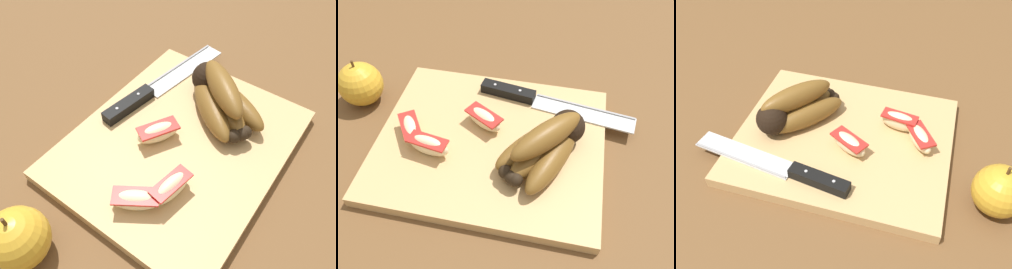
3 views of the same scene
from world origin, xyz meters
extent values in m
plane|color=brown|center=(0.00, 0.00, 0.00)|extent=(6.00, 6.00, 0.00)
cube|color=tan|center=(0.02, -0.01, 0.01)|extent=(0.37, 0.31, 0.02)
sphere|color=black|center=(0.14, 0.02, 0.05)|extent=(0.06, 0.06, 0.06)
ellipsoid|color=brown|center=(0.09, -0.02, 0.04)|extent=(0.12, 0.13, 0.04)
sphere|color=black|center=(0.06, -0.08, 0.04)|extent=(0.02, 0.02, 0.02)
ellipsoid|color=brown|center=(0.10, -0.03, 0.04)|extent=(0.11, 0.14, 0.04)
sphere|color=black|center=(0.07, -0.08, 0.04)|extent=(0.02, 0.02, 0.02)
ellipsoid|color=brown|center=(0.12, -0.04, 0.04)|extent=(0.09, 0.15, 0.04)
sphere|color=black|center=(0.07, -0.09, 0.04)|extent=(0.02, 0.02, 0.02)
ellipsoid|color=brown|center=(0.11, -0.02, 0.07)|extent=(0.12, 0.13, 0.05)
cube|color=silver|center=(0.16, 0.08, 0.02)|extent=(0.18, 0.06, 0.00)
cube|color=#99999E|center=(0.17, 0.10, 0.02)|extent=(0.17, 0.03, 0.00)
cube|color=black|center=(0.03, 0.10, 0.03)|extent=(0.10, 0.04, 0.02)
cylinder|color=#B2B2B7|center=(0.00, 0.11, 0.04)|extent=(0.01, 0.01, 0.00)
cylinder|color=#B2B2B7|center=(0.05, 0.10, 0.04)|extent=(0.01, 0.01, 0.00)
ellipsoid|color=beige|center=(0.00, 0.02, 0.04)|extent=(0.07, 0.06, 0.03)
cube|color=red|center=(0.00, 0.02, 0.05)|extent=(0.07, 0.06, 0.00)
ellipsoid|color=beige|center=(-0.07, -0.05, 0.04)|extent=(0.07, 0.03, 0.04)
cube|color=red|center=(-0.07, -0.05, 0.05)|extent=(0.07, 0.04, 0.00)
ellipsoid|color=beige|center=(-0.11, -0.02, 0.03)|extent=(0.06, 0.07, 0.03)
cube|color=red|center=(-0.11, -0.02, 0.04)|extent=(0.06, 0.07, 0.00)
sphere|color=gold|center=(-0.24, 0.06, 0.04)|extent=(0.08, 0.08, 0.08)
cylinder|color=#4C3319|center=(-0.24, 0.06, 0.09)|extent=(0.00, 0.00, 0.01)
camera|label=1|loc=(-0.27, -0.19, 0.44)|focal=36.56mm
camera|label=2|loc=(0.12, -0.37, 0.48)|focal=38.23mm
camera|label=3|loc=(-0.11, 0.44, 0.49)|focal=40.20mm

